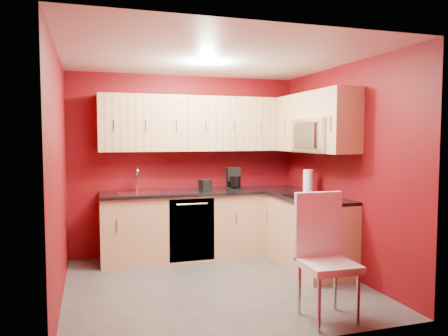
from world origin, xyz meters
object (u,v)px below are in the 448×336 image
microwave (320,136)px  paper_towel (308,182)px  coffee_maker (235,179)px  napkin_holder (205,185)px  sink (138,190)px  dining_chair (328,258)px

microwave → paper_towel: microwave is taller
coffee_maker → napkin_holder: bearing=168.5°
coffee_maker → paper_towel: coffee_maker is taller
sink → coffee_maker: 1.31m
microwave → napkin_holder: size_ratio=5.07×
coffee_maker → dining_chair: coffee_maker is taller
coffee_maker → paper_towel: 1.00m
coffee_maker → dining_chair: bearing=-86.2°
coffee_maker → napkin_holder: size_ratio=2.07×
coffee_maker → dining_chair: size_ratio=0.27×
coffee_maker → microwave: bearing=-46.9°
microwave → coffee_maker: (-0.80, 0.89, -0.59)m
dining_chair → microwave: bearing=66.1°
coffee_maker → napkin_holder: (-0.40, 0.09, -0.08)m
napkin_holder → paper_towel: 1.39m
sink → coffee_maker: bearing=-5.1°
dining_chair → sink: bearing=122.7°
dining_chair → coffee_maker: bearing=95.1°
coffee_maker → dining_chair: 2.34m
sink → dining_chair: (1.40, -2.40, -0.38)m
sink → napkin_holder: bearing=-1.7°
microwave → paper_towel: bearing=86.6°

